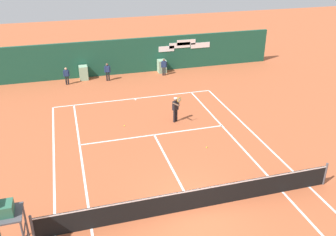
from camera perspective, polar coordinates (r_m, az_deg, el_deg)
The scene contains 10 objects.
ground_plane at distance 15.55m, azimuth 3.22°, elevation -12.51°, with size 80.00×80.00×0.01m.
tennis_net at distance 14.81m, azimuth 4.00°, elevation -12.29°, with size 12.10×0.10×1.07m.
sponsor_back_wall at distance 29.37m, azimuth -7.24°, elevation 9.24°, with size 25.00×1.02×2.74m.
umpire_chair at distance 13.28m, azimuth -23.77°, elevation -13.38°, with size 1.00×1.00×2.53m.
player_on_baseline at distance 21.24m, azimuth 1.19°, elevation 1.64°, with size 0.45×0.80×1.76m.
ball_kid_right_post at distance 28.01m, azimuth -15.38°, elevation 6.44°, with size 0.43×0.18×1.30m.
ball_kid_centre_post at distance 28.94m, azimuth -0.63°, elevation 8.04°, with size 0.44×0.21×1.33m.
ball_kid_left_post at distance 28.15m, azimuth -9.31°, elevation 7.20°, with size 0.45×0.21×1.36m.
tennis_ball_mid_court at distance 21.27m, azimuth -6.74°, elevation -1.18°, with size 0.07×0.07×0.07m, color #CCE033.
tennis_ball_near_service_line at distance 19.08m, azimuth 5.97°, elevation -4.52°, with size 0.07×0.07×0.07m, color #CCE033.
Camera 1 is at (-4.17, -10.88, 9.66)m, focal length 39.54 mm.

